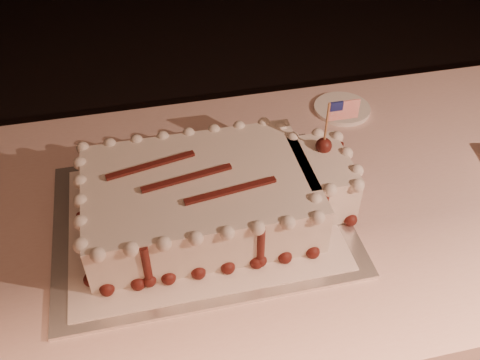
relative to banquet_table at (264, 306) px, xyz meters
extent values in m
cube|color=beige|center=(0.00, 0.00, 0.00)|extent=(2.40, 0.80, 0.75)
cube|color=silver|center=(-0.15, -0.02, 0.38)|extent=(0.58, 0.43, 0.01)
cube|color=silver|center=(-0.15, -0.02, 0.38)|extent=(0.51, 0.39, 0.00)
cube|color=silver|center=(-0.15, -0.02, 0.44)|extent=(0.43, 0.29, 0.10)
cube|color=silver|center=(0.10, -0.02, 0.44)|extent=(0.10, 0.16, 0.10)
sphere|color=#561A15|center=(-0.34, -0.16, 0.39)|extent=(0.03, 0.03, 0.03)
sphere|color=#561A15|center=(-0.28, -0.16, 0.39)|extent=(0.03, 0.03, 0.03)
sphere|color=#561A15|center=(-0.23, -0.16, 0.39)|extent=(0.03, 0.03, 0.03)
sphere|color=#561A15|center=(-0.18, -0.16, 0.39)|extent=(0.03, 0.03, 0.03)
sphere|color=#561A15|center=(-0.12, -0.16, 0.39)|extent=(0.03, 0.03, 0.03)
sphere|color=#561A15|center=(-0.07, -0.16, 0.39)|extent=(0.03, 0.03, 0.03)
sphere|color=#561A15|center=(-0.02, -0.16, 0.39)|extent=(0.03, 0.03, 0.03)
sphere|color=#561A15|center=(0.04, -0.16, 0.39)|extent=(0.03, 0.03, 0.03)
sphere|color=#561A15|center=(0.05, -0.12, 0.39)|extent=(0.03, 0.03, 0.03)
sphere|color=#561A15|center=(0.08, -0.10, 0.39)|extent=(0.03, 0.03, 0.03)
sphere|color=#561A15|center=(0.14, -0.10, 0.39)|extent=(0.03, 0.03, 0.03)
sphere|color=#561A15|center=(0.15, -0.06, 0.39)|extent=(0.03, 0.03, 0.03)
sphere|color=#561A15|center=(0.15, -0.01, 0.39)|extent=(0.03, 0.03, 0.03)
sphere|color=#561A15|center=(0.15, 0.04, 0.39)|extent=(0.03, 0.03, 0.03)
sphere|color=#561A15|center=(0.12, 0.06, 0.39)|extent=(0.03, 0.03, 0.03)
sphere|color=#561A15|center=(0.06, 0.06, 0.39)|extent=(0.03, 0.03, 0.03)
sphere|color=#561A15|center=(0.05, 0.10, 0.39)|extent=(0.03, 0.03, 0.03)
sphere|color=#561A15|center=(0.02, 0.12, 0.39)|extent=(0.03, 0.03, 0.03)
sphere|color=#561A15|center=(-0.04, 0.12, 0.39)|extent=(0.03, 0.03, 0.03)
sphere|color=#561A15|center=(-0.09, 0.12, 0.39)|extent=(0.03, 0.03, 0.03)
sphere|color=#561A15|center=(-0.14, 0.12, 0.39)|extent=(0.03, 0.03, 0.03)
sphere|color=#561A15|center=(-0.20, 0.12, 0.39)|extent=(0.03, 0.03, 0.03)
sphere|color=#561A15|center=(-0.25, 0.12, 0.39)|extent=(0.03, 0.03, 0.03)
sphere|color=#561A15|center=(-0.30, 0.12, 0.39)|extent=(0.03, 0.03, 0.03)
sphere|color=#561A15|center=(-0.36, 0.12, 0.39)|extent=(0.03, 0.03, 0.03)
sphere|color=#561A15|center=(-0.36, 0.08, 0.39)|extent=(0.03, 0.03, 0.03)
sphere|color=#561A15|center=(-0.36, 0.02, 0.39)|extent=(0.03, 0.03, 0.03)
sphere|color=#561A15|center=(-0.36, -0.03, 0.39)|extent=(0.03, 0.03, 0.03)
sphere|color=#561A15|center=(-0.36, -0.08, 0.39)|extent=(0.03, 0.03, 0.03)
sphere|color=#561A15|center=(-0.36, -0.14, 0.39)|extent=(0.03, 0.03, 0.03)
sphere|color=silver|center=(-0.34, -0.16, 0.48)|extent=(0.03, 0.03, 0.03)
sphere|color=silver|center=(-0.28, -0.16, 0.48)|extent=(0.03, 0.03, 0.03)
sphere|color=silver|center=(-0.23, -0.16, 0.48)|extent=(0.03, 0.03, 0.03)
sphere|color=silver|center=(-0.18, -0.16, 0.48)|extent=(0.03, 0.03, 0.03)
sphere|color=silver|center=(-0.12, -0.16, 0.48)|extent=(0.03, 0.03, 0.03)
sphere|color=silver|center=(-0.07, -0.16, 0.48)|extent=(0.03, 0.03, 0.03)
sphere|color=silver|center=(-0.02, -0.16, 0.48)|extent=(0.03, 0.03, 0.03)
sphere|color=silver|center=(0.04, -0.16, 0.48)|extent=(0.03, 0.03, 0.03)
sphere|color=silver|center=(0.05, -0.12, 0.48)|extent=(0.03, 0.03, 0.03)
sphere|color=silver|center=(0.08, -0.10, 0.48)|extent=(0.03, 0.03, 0.03)
sphere|color=silver|center=(0.14, -0.10, 0.48)|extent=(0.03, 0.03, 0.03)
sphere|color=silver|center=(0.15, -0.06, 0.48)|extent=(0.03, 0.03, 0.03)
sphere|color=silver|center=(0.15, -0.01, 0.48)|extent=(0.03, 0.03, 0.03)
sphere|color=silver|center=(0.15, 0.04, 0.48)|extent=(0.03, 0.03, 0.03)
sphere|color=silver|center=(0.12, 0.06, 0.48)|extent=(0.03, 0.03, 0.03)
sphere|color=silver|center=(0.06, 0.06, 0.48)|extent=(0.03, 0.03, 0.03)
sphere|color=silver|center=(0.05, 0.10, 0.48)|extent=(0.03, 0.03, 0.03)
sphere|color=silver|center=(0.02, 0.12, 0.48)|extent=(0.03, 0.03, 0.03)
sphere|color=silver|center=(-0.04, 0.12, 0.48)|extent=(0.03, 0.03, 0.03)
sphere|color=silver|center=(-0.09, 0.12, 0.48)|extent=(0.03, 0.03, 0.03)
sphere|color=silver|center=(-0.14, 0.12, 0.48)|extent=(0.03, 0.03, 0.03)
sphere|color=silver|center=(-0.20, 0.12, 0.48)|extent=(0.03, 0.03, 0.03)
sphere|color=silver|center=(-0.25, 0.12, 0.48)|extent=(0.03, 0.03, 0.03)
sphere|color=silver|center=(-0.30, 0.12, 0.48)|extent=(0.03, 0.03, 0.03)
sphere|color=silver|center=(-0.36, 0.12, 0.48)|extent=(0.03, 0.03, 0.03)
sphere|color=silver|center=(-0.36, 0.08, 0.48)|extent=(0.03, 0.03, 0.03)
sphere|color=silver|center=(-0.36, 0.02, 0.48)|extent=(0.03, 0.03, 0.03)
sphere|color=silver|center=(-0.36, -0.03, 0.48)|extent=(0.03, 0.03, 0.03)
sphere|color=silver|center=(-0.36, -0.08, 0.48)|extent=(0.03, 0.03, 0.03)
sphere|color=silver|center=(-0.36, -0.14, 0.48)|extent=(0.03, 0.03, 0.03)
cylinder|color=#561A15|center=(-0.26, -0.16, 0.44)|extent=(0.01, 0.01, 0.09)
sphere|color=#561A15|center=(-0.26, -0.16, 0.40)|extent=(0.02, 0.02, 0.02)
cylinder|color=#561A15|center=(-0.06, -0.16, 0.44)|extent=(0.01, 0.01, 0.09)
sphere|color=#561A15|center=(-0.06, -0.16, 0.40)|extent=(0.02, 0.02, 0.02)
cylinder|color=#561A15|center=(0.08, -0.10, 0.44)|extent=(0.01, 0.01, 0.09)
sphere|color=#561A15|center=(0.08, -0.10, 0.40)|extent=(0.02, 0.02, 0.02)
cylinder|color=#561A15|center=(0.15, 0.02, 0.44)|extent=(0.01, 0.01, 0.09)
sphere|color=#561A15|center=(0.15, 0.02, 0.40)|extent=(0.02, 0.02, 0.02)
cylinder|color=#561A15|center=(0.05, 0.12, 0.44)|extent=(0.01, 0.01, 0.09)
sphere|color=#561A15|center=(0.05, 0.12, 0.40)|extent=(0.02, 0.02, 0.02)
cylinder|color=#561A15|center=(-0.15, 0.12, 0.44)|extent=(0.01, 0.01, 0.09)
sphere|color=#561A15|center=(-0.15, 0.12, 0.40)|extent=(0.02, 0.02, 0.02)
cylinder|color=#561A15|center=(-0.35, 0.12, 0.44)|extent=(0.01, 0.01, 0.09)
sphere|color=#561A15|center=(-0.35, 0.12, 0.40)|extent=(0.02, 0.02, 0.02)
cylinder|color=#561A15|center=(-0.36, -0.06, 0.44)|extent=(0.01, 0.01, 0.09)
sphere|color=#561A15|center=(-0.36, -0.06, 0.40)|extent=(0.02, 0.02, 0.02)
cube|color=#561A15|center=(-0.23, 0.03, 0.49)|extent=(0.17, 0.05, 0.01)
cube|color=#561A15|center=(-0.17, -0.02, 0.49)|extent=(0.17, 0.04, 0.01)
cube|color=#561A15|center=(-0.10, -0.07, 0.49)|extent=(0.17, 0.04, 0.01)
sphere|color=#561A15|center=(0.11, 0.01, 0.49)|extent=(0.03, 0.03, 0.03)
cylinder|color=#BB7C50|center=(0.11, 0.01, 0.53)|extent=(0.00, 0.00, 0.12)
cube|color=red|center=(0.14, 0.01, 0.58)|extent=(0.06, 0.00, 0.04)
cube|color=navy|center=(0.13, 0.01, 0.59)|extent=(0.03, 0.00, 0.02)
cylinder|color=white|center=(0.27, 0.28, 0.38)|extent=(0.14, 0.14, 0.01)
camera|label=1|loc=(-0.24, -0.76, 1.15)|focal=40.00mm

